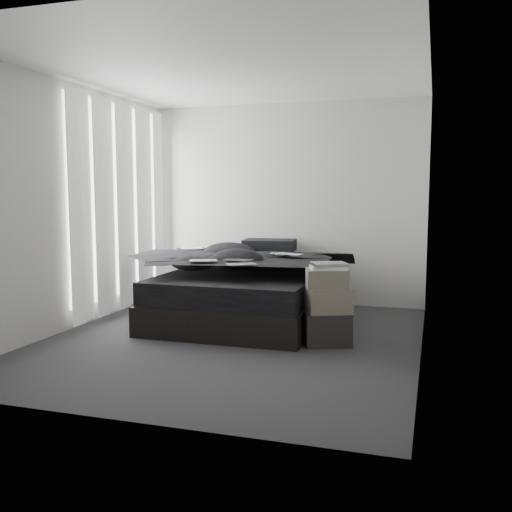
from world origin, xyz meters
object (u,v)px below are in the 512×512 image
(side_stand, at_px, (192,276))
(bed, at_px, (247,306))
(laptop, at_px, (284,248))
(box_lower, at_px, (327,328))

(side_stand, bearing_deg, bed, -36.24)
(laptop, height_order, box_lower, laptop)
(side_stand, relative_size, box_lower, 1.66)
(bed, bearing_deg, box_lower, -36.37)
(bed, bearing_deg, laptop, 7.50)
(box_lower, bearing_deg, laptop, 127.66)
(laptop, relative_size, side_stand, 0.51)
(laptop, bearing_deg, box_lower, -34.33)
(bed, relative_size, side_stand, 3.20)
(bed, xyz_separation_m, side_stand, (-1.01, 0.74, 0.20))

